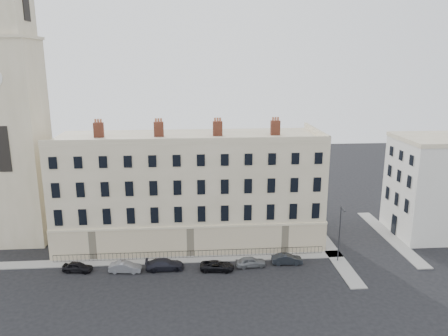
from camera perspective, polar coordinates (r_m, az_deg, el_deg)
The scene contains 15 objects.
ground at distance 53.85m, azimuth 2.25°, elevation -13.98°, with size 160.00×160.00×0.00m, color black.
terrace at distance 61.73m, azimuth -4.49°, elevation -2.71°, with size 36.22×12.22×17.00m.
church_tower at distance 66.07m, azimuth -26.19°, elevation 6.90°, with size 8.00×8.13×44.00m.
adjacent_building at distance 70.16m, azimuth 25.43°, elevation -2.42°, with size 10.00×10.00×14.00m, color silver.
pavement_terrace at distance 58.11m, azimuth -8.40°, elevation -11.83°, with size 48.00×2.00×0.12m, color gray.
pavement_east_return at distance 63.50m, azimuth 13.29°, elevation -9.73°, with size 2.00×24.00×0.12m, color gray.
pavement_adjacent at distance 68.79m, azimuth 20.83°, elevation -8.40°, with size 2.00×20.00×0.12m, color gray.
railings at distance 58.10m, azimuth -4.38°, elevation -11.17°, with size 35.00×0.04×0.96m.
car_a at distance 57.48m, azimuth -18.58°, elevation -12.16°, with size 1.46×3.62×1.23m, color black.
car_b at distance 55.85m, azimuth -12.76°, elevation -12.51°, with size 1.36×3.90×1.28m, color slate.
car_c at distance 55.56m, azimuth -7.75°, elevation -12.37°, with size 1.91×4.71×1.37m, color black.
car_d at distance 54.96m, azimuth -0.90°, elevation -12.66°, with size 1.93×4.19×1.16m, color black.
car_e at distance 55.89m, azimuth 3.50°, elevation -12.13°, with size 1.53×3.79×1.29m, color slate.
car_f at distance 57.04m, azimuth 8.22°, elevation -11.70°, with size 1.35×3.88×1.28m, color black.
streetlamp at distance 57.44m, azimuth 14.89°, elevation -8.02°, with size 0.24×1.63×7.50m.
Camera 1 is at (-5.75, -47.08, 25.48)m, focal length 35.00 mm.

